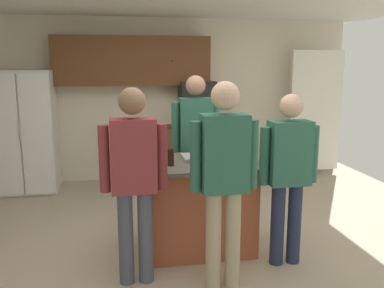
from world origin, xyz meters
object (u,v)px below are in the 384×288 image
(glass_dark_ale, at_px, (214,159))
(person_guest_by_door, at_px, (224,172))
(person_elder_center, at_px, (288,169))
(glass_stout_tall, at_px, (171,157))
(person_host_foreground, at_px, (196,138))
(glass_pilsner, at_px, (243,156))
(person_guest_left, at_px, (134,173))
(serving_tray, at_px, (204,157))
(microwave_over_range, at_px, (197,91))
(tumbler_amber, at_px, (199,157))
(refrigerator, at_px, (26,132))
(kitchen_island, at_px, (197,205))

(glass_dark_ale, bearing_deg, person_guest_by_door, -95.29)
(person_elder_center, xyz_separation_m, glass_stout_tall, (-1.05, 0.35, 0.08))
(person_host_foreground, distance_m, glass_pilsner, 0.98)
(person_guest_left, height_order, glass_dark_ale, person_guest_left)
(glass_pilsner, bearing_deg, glass_dark_ale, -175.78)
(glass_dark_ale, distance_m, serving_tray, 0.27)
(person_elder_center, bearing_deg, microwave_over_range, -53.21)
(person_elder_center, bearing_deg, tumbler_amber, 8.99)
(person_guest_by_door, bearing_deg, glass_dark_ale, -10.30)
(person_guest_by_door, xyz_separation_m, glass_stout_tall, (-0.35, 0.65, -0.01))
(tumbler_amber, bearing_deg, glass_pilsner, -1.90)
(refrigerator, bearing_deg, glass_pilsner, -45.64)
(person_guest_by_door, xyz_separation_m, tumbler_amber, (-0.08, 0.63, -0.01))
(refrigerator, xyz_separation_m, kitchen_island, (2.10, -2.42, -0.43))
(microwave_over_range, height_order, person_guest_left, person_guest_left)
(glass_dark_ale, bearing_deg, person_host_foreground, 89.56)
(glass_stout_tall, height_order, tumbler_amber, tumbler_amber)
(refrigerator, relative_size, person_guest_by_door, 1.02)
(person_elder_center, xyz_separation_m, person_host_foreground, (-0.64, 1.25, 0.09))
(refrigerator, xyz_separation_m, glass_stout_tall, (1.82, -2.54, 0.11))
(person_guest_by_door, distance_m, person_host_foreground, 1.55)
(person_guest_by_door, height_order, person_elder_center, person_guest_by_door)
(person_host_foreground, height_order, glass_stout_tall, person_host_foreground)
(refrigerator, distance_m, person_host_foreground, 2.78)
(kitchen_island, xyz_separation_m, person_elder_center, (0.77, -0.47, 0.47))
(person_guest_left, height_order, tumbler_amber, person_guest_left)
(person_host_foreground, bearing_deg, kitchen_island, 0.00)
(person_guest_left, relative_size, serving_tray, 3.89)
(person_elder_center, distance_m, glass_pilsner, 0.47)
(glass_pilsner, relative_size, glass_stout_tall, 0.91)
(person_elder_center, bearing_deg, person_guest_by_door, 55.35)
(glass_stout_tall, distance_m, serving_tray, 0.42)
(kitchen_island, height_order, glass_stout_tall, glass_stout_tall)
(glass_stout_tall, bearing_deg, microwave_over_range, 73.63)
(microwave_over_range, relative_size, person_host_foreground, 0.32)
(kitchen_island, height_order, person_elder_center, person_elder_center)
(microwave_over_range, distance_m, glass_pilsner, 2.74)
(person_host_foreground, bearing_deg, glass_pilsner, 26.71)
(microwave_over_range, bearing_deg, glass_stout_tall, -106.37)
(refrigerator, xyz_separation_m, person_guest_left, (1.45, -2.99, 0.09))
(person_guest_by_door, relative_size, glass_dark_ale, 14.38)
(refrigerator, distance_m, microwave_over_range, 2.66)
(person_guest_by_door, xyz_separation_m, person_host_foreground, (0.06, 1.55, -0.00))
(person_host_foreground, xyz_separation_m, glass_pilsner, (0.29, -0.94, -0.02))
(refrigerator, distance_m, glass_dark_ale, 3.43)
(person_host_foreground, relative_size, glass_pilsner, 11.89)
(person_guest_by_door, distance_m, glass_dark_ale, 0.60)
(microwave_over_range, distance_m, serving_tray, 2.54)
(refrigerator, height_order, glass_dark_ale, refrigerator)
(person_guest_by_door, xyz_separation_m, glass_pilsner, (0.35, 0.62, -0.02))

